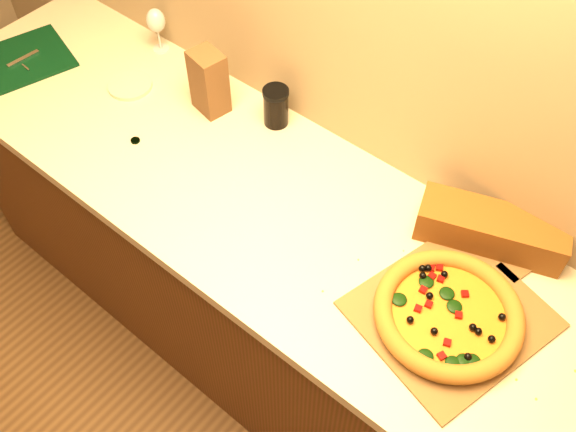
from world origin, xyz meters
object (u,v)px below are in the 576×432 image
at_px(pizza_peel, 455,310).
at_px(dark_jar, 276,106).
at_px(pizza, 448,314).
at_px(side_plate, 130,85).
at_px(cutting_board, 11,63).
at_px(wine_glass, 156,22).

bearing_deg(pizza_peel, dark_jar, 178.26).
height_order(pizza_peel, pizza, pizza).
bearing_deg(pizza_peel, side_plate, -167.56).
bearing_deg(cutting_board, wine_glass, 65.85).
xyz_separation_m(pizza_peel, wine_glass, (-1.32, 0.26, 0.11)).
height_order(cutting_board, dark_jar, dark_jar).
distance_m(pizza_peel, cutting_board, 1.66).
height_order(pizza_peel, wine_glass, wine_glass).
relative_size(pizza, cutting_board, 0.84).
height_order(cutting_board, side_plate, cutting_board).
bearing_deg(cutting_board, side_plate, 41.24).
relative_size(cutting_board, dark_jar, 3.36).
xyz_separation_m(pizza_peel, side_plate, (-1.26, 0.06, 0.00)).
distance_m(wine_glass, dark_jar, 0.55).
relative_size(wine_glass, side_plate, 1.10).
relative_size(pizza_peel, pizza, 1.70).
relative_size(cutting_board, wine_glass, 2.74).
distance_m(pizza_peel, side_plate, 1.26).
distance_m(wine_glass, side_plate, 0.24).
xyz_separation_m(dark_jar, side_plate, (-0.48, -0.18, -0.06)).
bearing_deg(cutting_board, dark_jar, 39.15).
distance_m(cutting_board, wine_glass, 0.52).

